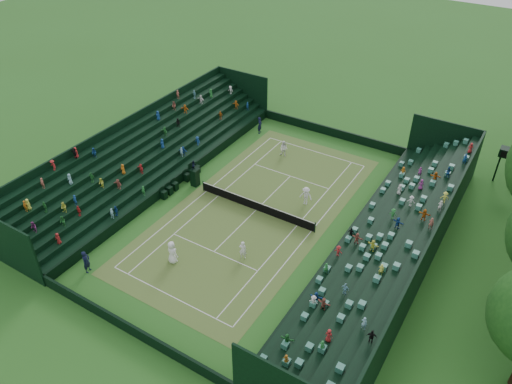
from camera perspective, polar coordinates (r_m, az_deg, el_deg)
ground at (r=44.36m, az=0.00°, el=-2.10°), size 160.00×160.00×0.00m
court_surface at (r=44.36m, az=0.00°, el=-2.10°), size 12.97×26.77×0.01m
perimeter_wall_north at (r=56.05m, az=8.64°, el=6.81°), size 17.17×0.20×1.00m
perimeter_wall_south at (r=35.29m, az=-14.19°, el=-14.92°), size 17.17×0.20×1.00m
perimeter_wall_east at (r=41.23m, az=10.12°, el=-5.31°), size 0.20×31.77×1.00m
perimeter_wall_west at (r=48.23m, az=-8.61°, el=1.64°), size 0.20×31.77×1.00m
north_grandstand at (r=39.74m, az=15.82°, el=-6.13°), size 6.60×32.00×4.90m
south_grandstand at (r=50.14m, az=-12.43°, el=4.01°), size 6.60×32.00×4.90m
tennis_net at (r=44.04m, az=0.00°, el=-1.56°), size 11.67×0.10×1.06m
scoreboard_tower at (r=51.75m, az=27.09°, el=3.78°), size 2.00×1.00×3.70m
umpire_chair at (r=47.25m, az=-7.03°, el=1.96°), size 0.86×0.86×2.72m
courtside_chairs at (r=47.82m, az=-8.57°, el=1.22°), size 0.53×5.50×1.14m
player_near_west at (r=39.20m, az=-9.57°, el=-6.81°), size 1.05×0.75×2.02m
player_near_east at (r=39.13m, az=-1.51°, el=-6.62°), size 0.70×0.56×1.67m
player_far_west at (r=51.69m, az=3.19°, el=4.97°), size 0.83×0.65×1.69m
player_far_east at (r=44.82m, az=5.72°, el=-0.43°), size 1.23×0.80×1.78m
line_judge_north at (r=55.84m, az=0.44°, el=7.65°), size 0.61×0.79×1.91m
line_judge_south at (r=40.06m, az=-18.82°, el=-7.55°), size 0.63×0.80×1.94m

